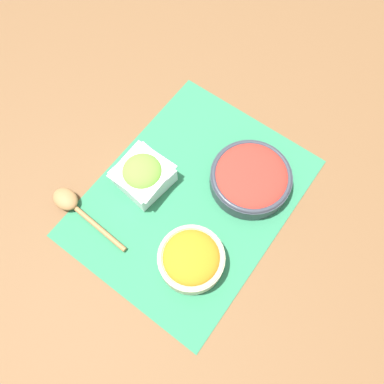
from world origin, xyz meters
name	(u,v)px	position (x,y,z in m)	size (l,w,h in m)	color
ground_plane	(192,197)	(0.00, 0.00, 0.00)	(3.00, 3.00, 0.00)	brown
placemat	(192,197)	(0.00, 0.00, 0.00)	(0.56, 0.44, 0.00)	#2D7A51
carrot_bowl	(191,259)	(0.13, 0.09, 0.04)	(0.15, 0.15, 0.07)	beige
tomato_bowl	(251,177)	(-0.11, 0.09, 0.03)	(0.20, 0.20, 0.06)	#333842
lettuce_bowl	(143,174)	(0.04, -0.12, 0.04)	(0.13, 0.13, 0.07)	white
wooden_spoon	(72,205)	(0.19, -0.22, 0.02)	(0.05, 0.23, 0.03)	#9E7042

